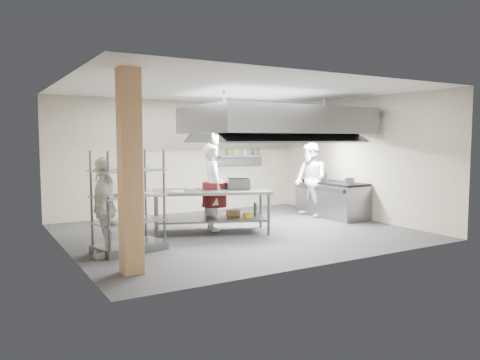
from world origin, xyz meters
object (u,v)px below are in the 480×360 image
chef_line (311,180)px  chef_plating (104,207)px  pass_rack (129,201)px  cooking_range (332,200)px  stockpot (323,177)px  island (211,211)px  chef_head (212,187)px  griddle (238,184)px

chef_line → chef_plating: 5.80m
pass_rack → chef_line: size_ratio=0.94×
cooking_range → chef_plating: bearing=-168.3°
cooking_range → stockpot: size_ratio=7.08×
island → chef_head: bearing=79.8°
chef_line → chef_plating: chef_line is taller
chef_head → stockpot: 3.32m
chef_head → chef_line: size_ratio=1.00×
chef_line → cooking_range: bearing=64.5°
cooking_range → island: bearing=-174.9°
cooking_range → griddle: bearing=-171.6°
stockpot → cooking_range: bearing=-54.2°
island → stockpot: (3.48, 0.51, 0.54)m
chef_plating → griddle: size_ratio=3.59×
stockpot → island: bearing=-171.7°
pass_rack → chef_plating: size_ratio=1.06×
cooking_range → pass_rack: bearing=-169.2°
pass_rack → chef_line: bearing=0.1°
cooking_range → griddle: (-3.04, -0.45, 0.61)m
chef_head → chef_plating: bearing=125.1°
chef_head → chef_line: 2.98m
griddle → stockpot: 2.97m
pass_rack → chef_plating: (-0.47, -0.19, -0.05)m
stockpot → pass_rack: bearing=-167.1°
island → chef_plating: (-2.47, -0.94, 0.39)m
island → chef_plating: size_ratio=1.45×
chef_line → griddle: size_ratio=4.02×
chef_head → griddle: (0.41, -0.40, 0.08)m
island → griddle: (0.57, -0.13, 0.57)m
chef_plating → stockpot: chef_plating is taller
griddle → chef_line: bearing=34.9°
chef_line → chef_plating: (-5.60, -1.52, -0.10)m
island → cooking_range: bearing=26.8°
island → chef_line: (3.13, 0.59, 0.49)m
pass_rack → stockpot: 5.62m
chef_line → stockpot: size_ratio=6.69×
cooking_range → griddle: 3.13m
chef_head → griddle: size_ratio=4.01×
chef_line → stockpot: bearing=80.3°
stockpot → chef_plating: bearing=-166.4°
chef_plating → griddle: 3.15m
island → chef_plating: chef_plating is taller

